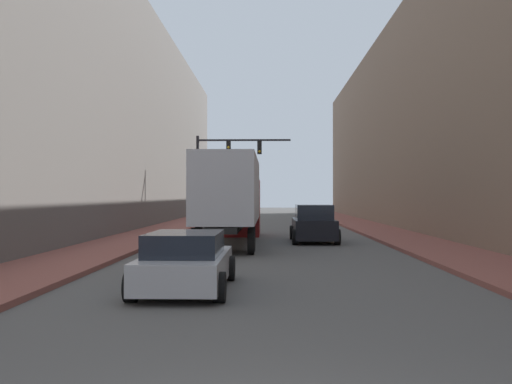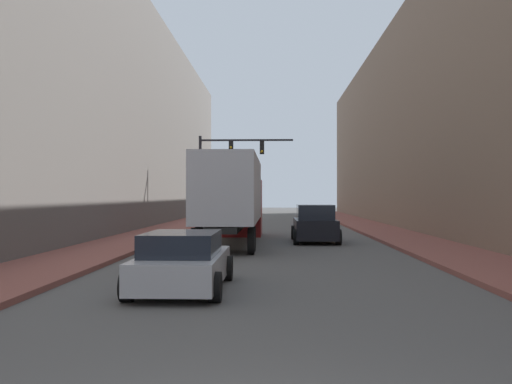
{
  "view_description": "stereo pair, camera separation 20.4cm",
  "coord_description": "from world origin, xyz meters",
  "px_view_note": "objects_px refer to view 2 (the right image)",
  "views": [
    {
      "loc": [
        -0.03,
        -4.42,
        2.22
      ],
      "look_at": [
        -0.54,
        16.79,
        2.35
      ],
      "focal_mm": 40.0,
      "sensor_mm": 36.0,
      "label": 1
    },
    {
      "loc": [
        0.18,
        -4.41,
        2.22
      ],
      "look_at": [
        -0.54,
        16.79,
        2.35
      ],
      "focal_mm": 40.0,
      "sensor_mm": 36.0,
      "label": 2
    }
  ],
  "objects_px": {
    "sedan_car": "(183,262)",
    "semi_truck": "(233,196)",
    "suv_car": "(315,225)",
    "traffic_signal_gantry": "(222,164)"
  },
  "relations": [
    {
      "from": "sedan_car",
      "to": "semi_truck",
      "type": "bearing_deg",
      "value": 89.17
    },
    {
      "from": "sedan_car",
      "to": "suv_car",
      "type": "relative_size",
      "value": 0.99
    },
    {
      "from": "suv_car",
      "to": "traffic_signal_gantry",
      "type": "relative_size",
      "value": 0.68
    },
    {
      "from": "semi_truck",
      "to": "traffic_signal_gantry",
      "type": "height_order",
      "value": "traffic_signal_gantry"
    },
    {
      "from": "suv_car",
      "to": "traffic_signal_gantry",
      "type": "bearing_deg",
      "value": 115.25
    },
    {
      "from": "sedan_car",
      "to": "traffic_signal_gantry",
      "type": "height_order",
      "value": "traffic_signal_gantry"
    },
    {
      "from": "traffic_signal_gantry",
      "to": "semi_truck",
      "type": "bearing_deg",
      "value": -82.34
    },
    {
      "from": "traffic_signal_gantry",
      "to": "suv_car",
      "type": "bearing_deg",
      "value": -64.75
    },
    {
      "from": "sedan_car",
      "to": "traffic_signal_gantry",
      "type": "xyz_separation_m",
      "value": [
        -1.45,
        25.57,
        3.72
      ]
    },
    {
      "from": "suv_car",
      "to": "sedan_car",
      "type": "bearing_deg",
      "value": -106.23
    }
  ]
}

